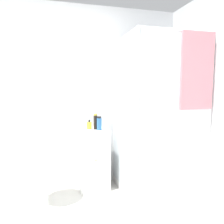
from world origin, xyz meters
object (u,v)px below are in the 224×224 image
sink (40,152)px  shampoo_bottle_blue (99,123)px  soap_dispenser (89,125)px  shampoo_bottle_tall_black (95,122)px

sink → shampoo_bottle_blue: 0.81m
sink → soap_dispenser: size_ratio=7.94×
sink → soap_dispenser: sink is taller
soap_dispenser → shampoo_bottle_blue: size_ratio=0.70×
sink → shampoo_bottle_blue: size_ratio=5.57×
sink → shampoo_bottle_tall_black: 0.80m
soap_dispenser → sink: bearing=-155.8°
shampoo_bottle_tall_black → shampoo_bottle_blue: 0.07m
shampoo_bottle_tall_black → soap_dispenser: bearing=152.9°
shampoo_bottle_tall_black → shampoo_bottle_blue: size_ratio=1.16×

